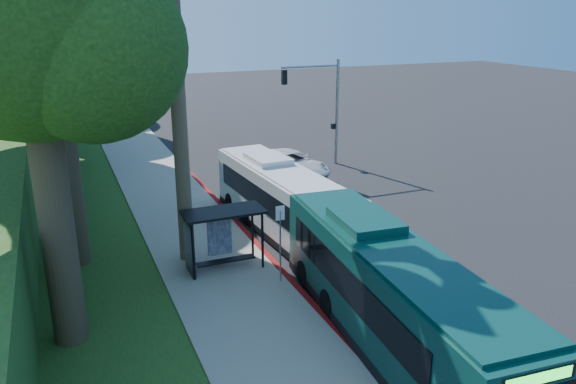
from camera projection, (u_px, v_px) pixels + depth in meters
name	position (u px, v px, depth m)	size (l,w,h in m)	color
ground	(343.00, 221.00, 28.01)	(140.00, 140.00, 0.00)	black
sidewalk	(200.00, 243.00, 25.29)	(4.50, 70.00, 0.12)	gray
red_curb	(280.00, 270.00, 22.63)	(0.25, 30.00, 0.13)	maroon
grass_verge	(61.00, 224.00, 27.56)	(8.00, 70.00, 0.06)	#234719
bus_shelter	(217.00, 228.00, 22.26)	(3.20, 1.51, 2.55)	black
stop_sign_pole	(280.00, 234.00, 20.98)	(0.35, 0.06, 3.17)	gray
traffic_signal_pole	(323.00, 100.00, 36.79)	(4.10, 0.30, 7.00)	gray
tree_2	(53.00, 2.00, 34.35)	(8.82, 8.40, 15.12)	#382B1E
tree_4	(56.00, 13.00, 48.77)	(8.40, 8.00, 14.14)	#382B1E
tree_5	(65.00, 21.00, 56.38)	(7.35, 7.00, 12.86)	#382B1E
tree_6	(33.00, 24.00, 14.95)	(7.56, 7.20, 13.74)	#382B1E
white_bus	(284.00, 201.00, 25.92)	(3.09, 11.45, 3.38)	silver
teal_bus	(390.00, 293.00, 17.28)	(3.54, 12.30, 3.62)	#09332E
pickup	(290.00, 164.00, 35.31)	(2.64, 5.74, 1.59)	silver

